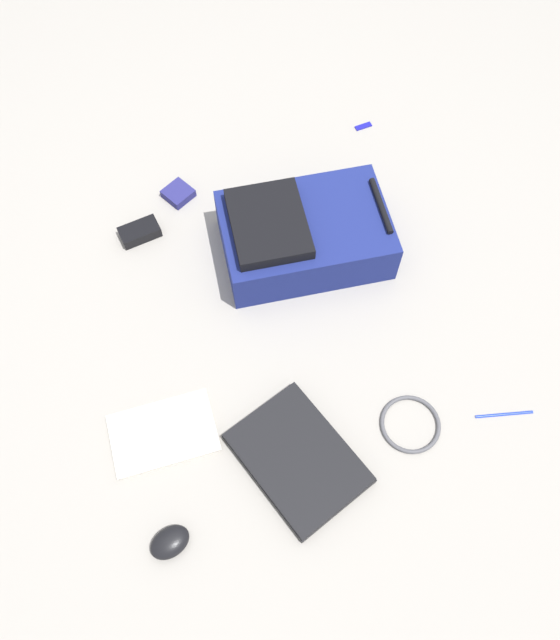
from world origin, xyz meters
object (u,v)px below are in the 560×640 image
object	(u,v)px
computer_mouse	(170,542)
cable_coil	(410,424)
pen_black	(504,414)
laptop	(298,458)
backpack	(302,234)
usb_stick	(363,126)
earbud_pouch	(178,193)
power_brick	(140,232)
book_red	(163,433)

from	to	relation	value
computer_mouse	cable_coil	world-z (taller)	computer_mouse
pen_black	laptop	bearing A→B (deg)	-100.77
backpack	usb_stick	distance (m)	0.51
earbud_pouch	usb_stick	size ratio (longest dim) A/B	1.41
cable_coil	power_brick	size ratio (longest dim) A/B	1.34
laptop	computer_mouse	distance (m)	0.35
cable_coil	earbud_pouch	size ratio (longest dim) A/B	1.99
backpack	laptop	bearing A→B (deg)	-25.03
earbud_pouch	backpack	bearing A→B (deg)	39.02
laptop	power_brick	size ratio (longest dim) A/B	3.21
laptop	usb_stick	distance (m)	1.09
laptop	pen_black	bearing A→B (deg)	79.23
book_red	cable_coil	world-z (taller)	book_red
power_brick	laptop	bearing A→B (deg)	10.79
backpack	pen_black	world-z (taller)	backpack
laptop	power_brick	bearing A→B (deg)	-169.21
computer_mouse	power_brick	xyz separation A→B (m)	(-0.83, 0.19, -0.00)
laptop	earbud_pouch	xyz separation A→B (m)	(-0.86, -0.00, -0.00)
computer_mouse	backpack	bearing A→B (deg)	125.23
earbud_pouch	usb_stick	xyz separation A→B (m)	(-0.03, 0.62, -0.01)
power_brick	pen_black	size ratio (longest dim) A/B	0.77
computer_mouse	pen_black	xyz separation A→B (m)	(0.04, 0.85, -0.02)
backpack	laptop	xyz separation A→B (m)	(0.54, -0.25, -0.06)
power_brick	earbud_pouch	bearing A→B (deg)	121.55
laptop	usb_stick	bearing A→B (deg)	144.98
book_red	usb_stick	bearing A→B (deg)	128.06
cable_coil	backpack	bearing A→B (deg)	-176.59
laptop	cable_coil	world-z (taller)	laptop
cable_coil	pen_black	size ratio (longest dim) A/B	1.03
computer_mouse	book_red	bearing A→B (deg)	154.81
power_brick	earbud_pouch	xyz separation A→B (m)	(-0.09, 0.15, -0.00)
cable_coil	pen_black	xyz separation A→B (m)	(0.07, 0.23, -0.00)
backpack	earbud_pouch	world-z (taller)	backpack
backpack	computer_mouse	xyz separation A→B (m)	(0.61, -0.59, -0.06)
power_brick	pen_black	world-z (taller)	power_brick
pen_black	earbud_pouch	world-z (taller)	earbud_pouch
laptop	power_brick	world-z (taller)	power_brick
power_brick	usb_stick	size ratio (longest dim) A/B	2.09
laptop	pen_black	world-z (taller)	laptop
cable_coil	earbud_pouch	xyz separation A→B (m)	(-0.89, -0.29, 0.01)
backpack	usb_stick	size ratio (longest dim) A/B	9.30
backpack	computer_mouse	bearing A→B (deg)	-44.45
earbud_pouch	pen_black	bearing A→B (deg)	28.32
backpack	earbud_pouch	xyz separation A→B (m)	(-0.32, -0.26, -0.06)
laptop	computer_mouse	size ratio (longest dim) A/B	3.85
backpack	computer_mouse	size ratio (longest dim) A/B	5.35
book_red	backpack	bearing A→B (deg)	124.12
pen_black	book_red	bearing A→B (deg)	-109.83
computer_mouse	cable_coil	xyz separation A→B (m)	(-0.03, 0.63, -0.01)
computer_mouse	usb_stick	xyz separation A→B (m)	(-0.95, 0.96, -0.01)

